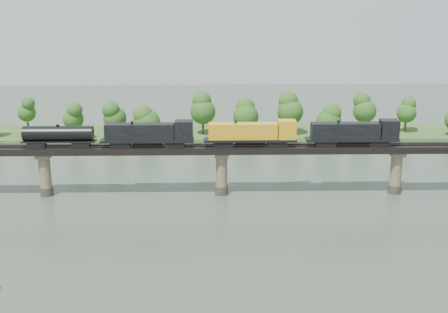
{
  "coord_description": "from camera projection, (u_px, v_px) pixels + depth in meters",
  "views": [
    {
      "loc": [
        -1.99,
        -91.93,
        43.53
      ],
      "look_at": [
        0.55,
        30.0,
        9.0
      ],
      "focal_mm": 45.0,
      "sensor_mm": 36.0,
      "label": 1
    }
  ],
  "objects": [
    {
      "name": "far_bank",
      "position": [
        219.0,
        135.0,
        181.88
      ],
      "size": [
        300.0,
        24.0,
        1.6
      ],
      "primitive_type": "cube",
      "color": "#304F1F",
      "rests_on": "ground"
    },
    {
      "name": "bridge",
      "position": [
        222.0,
        171.0,
        127.7
      ],
      "size": [
        236.0,
        30.0,
        11.5
      ],
      "color": "#473A2D",
      "rests_on": "ground"
    },
    {
      "name": "far_treeline",
      "position": [
        193.0,
        113.0,
        175.22
      ],
      "size": [
        289.06,
        17.54,
        13.6
      ],
      "color": "#382619",
      "rests_on": "far_bank"
    },
    {
      "name": "bridge_superstructure",
      "position": [
        222.0,
        145.0,
        125.98
      ],
      "size": [
        220.0,
        4.9,
        0.75
      ],
      "color": "black",
      "rests_on": "bridge"
    },
    {
      "name": "ground",
      "position": [
        224.0,
        250.0,
        100.33
      ],
      "size": [
        400.0,
        400.0,
        0.0
      ],
      "primitive_type": "plane",
      "color": "#344235",
      "rests_on": "ground"
    },
    {
      "name": "freight_train",
      "position": [
        217.0,
        134.0,
        125.28
      ],
      "size": [
        84.33,
        3.29,
        5.8
      ],
      "color": "black",
      "rests_on": "bridge"
    }
  ]
}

